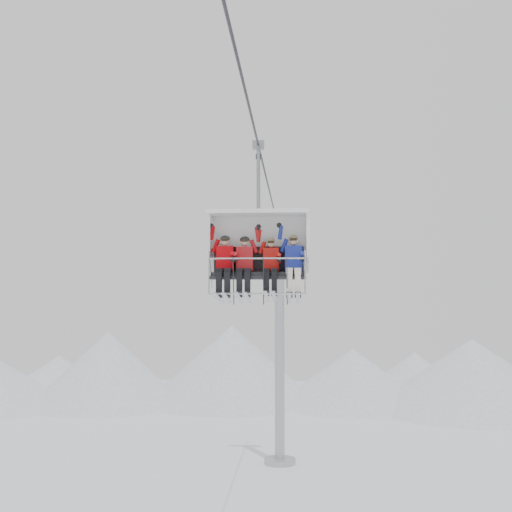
# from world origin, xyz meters

# --- Properties ---
(ridgeline) EXTENTS (72.00, 21.00, 7.00)m
(ridgeline) POSITION_xyz_m (-1.58, 42.05, 2.84)
(ridgeline) COLOR white
(ridgeline) RESTS_ON ground
(lift_tower_right) EXTENTS (2.00, 1.80, 13.48)m
(lift_tower_right) POSITION_xyz_m (0.00, 22.00, 5.78)
(lift_tower_right) COLOR #A2A4A9
(lift_tower_right) RESTS_ON ground
(haul_cable) EXTENTS (0.06, 50.00, 0.06)m
(haul_cable) POSITION_xyz_m (0.00, 0.00, 13.30)
(haul_cable) COLOR #2A2A2F
(haul_cable) RESTS_ON lift_tower_left
(chairlift_carrier) EXTENTS (2.58, 1.17, 3.98)m
(chairlift_carrier) POSITION_xyz_m (0.00, 1.12, 10.72)
(chairlift_carrier) COLOR black
(chairlift_carrier) RESTS_ON haul_cable
(skier_far_left) EXTENTS (0.43, 1.69, 1.71)m
(skier_far_left) POSITION_xyz_m (-0.85, 0.82, 10.23)
(skier_far_left) COLOR #C10309
(skier_far_left) RESTS_ON chairlift_carrier
(skier_center_left) EXTENTS (0.42, 1.69, 1.67)m
(skier_center_left) POSITION_xyz_m (-0.34, 0.82, 10.22)
(skier_center_left) COLOR #B4161B
(skier_center_left) RESTS_ON chairlift_carrier
(skier_center_right) EXTENTS (0.40, 1.69, 1.60)m
(skier_center_right) POSITION_xyz_m (0.33, 0.81, 10.20)
(skier_center_right) COLOR #AE110D
(skier_center_right) RESTS_ON chairlift_carrier
(skier_far_right) EXTENTS (0.43, 1.69, 1.71)m
(skier_far_right) POSITION_xyz_m (0.90, 0.82, 10.24)
(skier_far_right) COLOR #1C2A96
(skier_far_right) RESTS_ON chairlift_carrier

